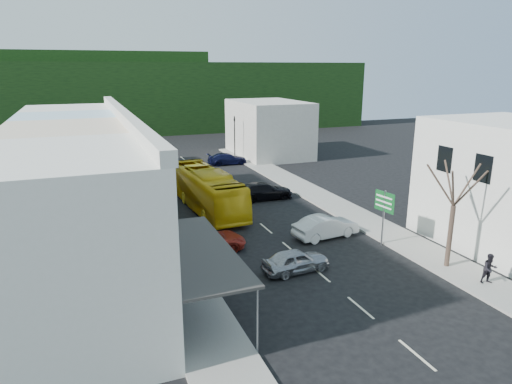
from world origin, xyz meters
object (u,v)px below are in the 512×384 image
at_px(car_white, 326,227).
at_px(car_red, 209,240).
at_px(car_silver, 296,260).
at_px(street_tree, 453,206).
at_px(traffic_signal, 235,138).
at_px(pedestrian_right, 490,268).
at_px(direction_sign, 383,218).
at_px(pedestrian_left, 169,229).
at_px(bus, 207,191).

distance_m(car_white, car_red, 8.04).
distance_m(car_silver, car_white, 5.95).
distance_m(car_white, street_tree, 8.53).
xyz_separation_m(car_silver, traffic_signal, (6.96, 31.56, 2.03)).
height_order(car_red, pedestrian_right, pedestrian_right).
bearing_deg(direction_sign, street_tree, -80.29).
distance_m(car_white, pedestrian_left, 10.46).
distance_m(bus, car_silver, 13.32).
xyz_separation_m(pedestrian_right, street_tree, (-0.41, 2.53, 2.74)).
xyz_separation_m(bus, car_silver, (1.56, -13.20, -0.85)).
xyz_separation_m(car_white, pedestrian_left, (-10.11, 2.70, 0.30)).
relative_size(car_red, pedestrian_right, 2.71).
distance_m(pedestrian_right, traffic_signal, 36.87).
height_order(car_white, street_tree, street_tree).
bearing_deg(car_silver, bus, 1.79).
height_order(pedestrian_right, traffic_signal, traffic_signal).
bearing_deg(car_silver, pedestrian_right, -125.79).
bearing_deg(pedestrian_left, direction_sign, -128.40).
relative_size(pedestrian_left, pedestrian_right, 1.00).
relative_size(pedestrian_left, traffic_signal, 0.31).
xyz_separation_m(car_red, pedestrian_left, (-2.09, 2.06, 0.30)).
height_order(car_red, street_tree, street_tree).
xyz_separation_m(direction_sign, street_tree, (1.37, -4.28, 1.90)).
bearing_deg(street_tree, car_white, 120.70).
bearing_deg(direction_sign, car_red, 155.23).
relative_size(car_red, street_tree, 0.61).
height_order(bus, direction_sign, direction_sign).
xyz_separation_m(pedestrian_right, traffic_signal, (-1.79, 36.79, 1.73)).
distance_m(car_silver, direction_sign, 7.23).
bearing_deg(car_silver, pedestrian_left, 35.50).
relative_size(car_white, direction_sign, 1.19).
relative_size(pedestrian_right, street_tree, 0.23).
bearing_deg(car_silver, traffic_signal, -17.37).
distance_m(bus, pedestrian_right, 21.11).
distance_m(car_silver, street_tree, 9.27).
xyz_separation_m(pedestrian_left, direction_sign, (12.80, -5.27, 0.84)).
bearing_deg(bus, traffic_signal, 61.67).
bearing_deg(car_silver, street_tree, -112.87).
height_order(bus, street_tree, street_tree).
bearing_deg(car_silver, direction_sign, -82.10).
bearing_deg(street_tree, car_silver, 162.07).
distance_m(pedestrian_left, pedestrian_right, 18.94).
bearing_deg(car_white, pedestrian_left, 67.51).
distance_m(car_red, pedestrian_right, 16.02).
xyz_separation_m(car_silver, pedestrian_left, (-5.84, 6.86, 0.30)).
xyz_separation_m(bus, direction_sign, (8.52, -11.61, 0.29)).
bearing_deg(direction_sign, bus, 118.19).
height_order(car_white, pedestrian_right, pedestrian_right).
bearing_deg(car_red, pedestrian_right, -123.11).
bearing_deg(traffic_signal, car_white, 91.74).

